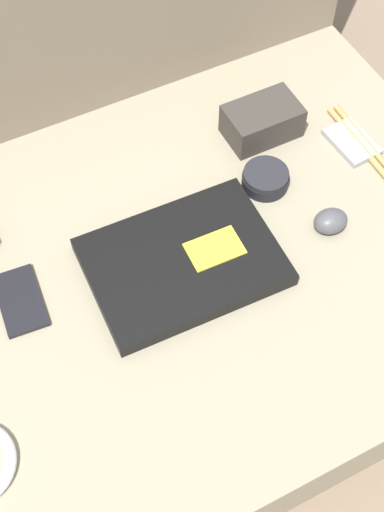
# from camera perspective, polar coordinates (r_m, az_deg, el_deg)

# --- Properties ---
(ground_plane) EXTENTS (8.00, 8.00, 0.00)m
(ground_plane) POSITION_cam_1_polar(r_m,az_deg,el_deg) (1.30, 0.00, -3.74)
(ground_plane) COLOR #7A6651
(couch_seat) EXTENTS (1.07, 0.79, 0.14)m
(couch_seat) POSITION_cam_1_polar(r_m,az_deg,el_deg) (1.24, 0.00, -2.21)
(couch_seat) COLOR gray
(couch_seat) RESTS_ON ground_plane
(couch_backrest) EXTENTS (1.07, 0.20, 0.57)m
(couch_backrest) POSITION_cam_1_polar(r_m,az_deg,el_deg) (1.39, -9.79, 18.38)
(couch_backrest) COLOR #7F705B
(couch_backrest) RESTS_ON ground_plane
(laptop) EXTENTS (0.32, 0.23, 0.03)m
(laptop) POSITION_cam_1_polar(r_m,az_deg,el_deg) (1.17, -0.79, -0.34)
(laptop) COLOR black
(laptop) RESTS_ON couch_seat
(computer_mouse) EXTENTS (0.06, 0.05, 0.04)m
(computer_mouse) POSITION_cam_1_polar(r_m,az_deg,el_deg) (1.23, 11.03, 2.76)
(computer_mouse) COLOR #4C4C51
(computer_mouse) RESTS_ON couch_seat
(speaker_puck) EXTENTS (0.08, 0.08, 0.03)m
(speaker_puck) POSITION_cam_1_polar(r_m,az_deg,el_deg) (1.28, 5.90, 6.18)
(speaker_puck) COLOR black
(speaker_puck) RESTS_ON couch_seat
(phone_silver) EXTENTS (0.08, 0.12, 0.01)m
(phone_silver) POSITION_cam_1_polar(r_m,az_deg,el_deg) (1.18, -13.57, -3.48)
(phone_silver) COLOR black
(phone_silver) RESTS_ON couch_seat
(phone_black) EXTENTS (0.07, 0.10, 0.01)m
(phone_black) POSITION_cam_1_polar(r_m,az_deg,el_deg) (1.37, 12.67, 8.89)
(phone_black) COLOR #99999E
(phone_black) RESTS_ON couch_seat
(camera_pouch) EXTENTS (0.14, 0.09, 0.06)m
(camera_pouch) POSITION_cam_1_polar(r_m,az_deg,el_deg) (1.35, 5.63, 10.70)
(camera_pouch) COLOR #38332D
(camera_pouch) RESTS_ON couch_seat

